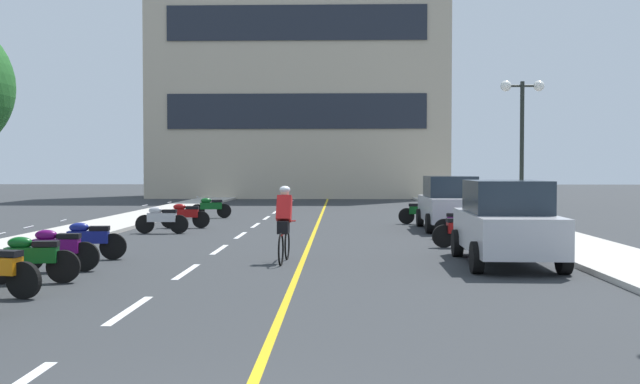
{
  "coord_description": "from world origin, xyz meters",
  "views": [
    {
      "loc": [
        1.09,
        -4.57,
        2.08
      ],
      "look_at": [
        0.45,
        18.59,
        1.33
      ],
      "focal_mm": 41.04,
      "sensor_mm": 36.0,
      "label": 1
    }
  ],
  "objects_px": {
    "motorcycle_5": "(88,239)",
    "motorcycle_9": "(185,215)",
    "motorcycle_6": "(465,230)",
    "cyclist_rider": "(284,222)",
    "motorcycle_7": "(464,224)",
    "motorcycle_8": "(161,219)",
    "parked_car_near": "(506,222)",
    "motorcycle_10": "(422,212)",
    "street_lamp_mid": "(522,119)",
    "motorcycle_11": "(211,207)",
    "parked_car_mid": "(450,203)",
    "motorcycle_3": "(31,258)",
    "motorcycle_4": "(56,248)"
  },
  "relations": [
    {
      "from": "motorcycle_5",
      "to": "motorcycle_9",
      "type": "relative_size",
      "value": 1.0
    },
    {
      "from": "motorcycle_6",
      "to": "cyclist_rider",
      "type": "xyz_separation_m",
      "value": [
        -4.51,
        -3.15,
        0.41
      ]
    },
    {
      "from": "motorcycle_7",
      "to": "motorcycle_8",
      "type": "height_order",
      "value": "same"
    },
    {
      "from": "motorcycle_9",
      "to": "parked_car_near",
      "type": "bearing_deg",
      "value": -46.26
    },
    {
      "from": "motorcycle_6",
      "to": "motorcycle_5",
      "type": "bearing_deg",
      "value": -162.45
    },
    {
      "from": "motorcycle_9",
      "to": "motorcycle_10",
      "type": "distance_m",
      "value": 8.69
    },
    {
      "from": "street_lamp_mid",
      "to": "motorcycle_9",
      "type": "xyz_separation_m",
      "value": [
        -11.52,
        0.44,
        -3.26
      ]
    },
    {
      "from": "motorcycle_11",
      "to": "cyclist_rider",
      "type": "xyz_separation_m",
      "value": [
        4.17,
        -14.23,
        0.41
      ]
    },
    {
      "from": "parked_car_near",
      "to": "parked_car_mid",
      "type": "relative_size",
      "value": 1.01
    },
    {
      "from": "motorcycle_3",
      "to": "motorcycle_5",
      "type": "xyz_separation_m",
      "value": [
        -0.16,
        3.41,
        0.0
      ]
    },
    {
      "from": "motorcycle_4",
      "to": "motorcycle_9",
      "type": "relative_size",
      "value": 1.0
    },
    {
      "from": "parked_car_near",
      "to": "motorcycle_6",
      "type": "height_order",
      "value": "parked_car_near"
    },
    {
      "from": "motorcycle_10",
      "to": "motorcycle_11",
      "type": "relative_size",
      "value": 1.02
    },
    {
      "from": "motorcycle_5",
      "to": "motorcycle_11",
      "type": "relative_size",
      "value": 1.02
    },
    {
      "from": "street_lamp_mid",
      "to": "motorcycle_7",
      "type": "relative_size",
      "value": 2.96
    },
    {
      "from": "street_lamp_mid",
      "to": "motorcycle_7",
      "type": "height_order",
      "value": "street_lamp_mid"
    },
    {
      "from": "motorcycle_8",
      "to": "motorcycle_10",
      "type": "distance_m",
      "value": 9.69
    },
    {
      "from": "motorcycle_5",
      "to": "motorcycle_7",
      "type": "xyz_separation_m",
      "value": [
        9.33,
        4.96,
        0.0
      ]
    },
    {
      "from": "motorcycle_3",
      "to": "motorcycle_4",
      "type": "height_order",
      "value": "same"
    },
    {
      "from": "motorcycle_8",
      "to": "cyclist_rider",
      "type": "xyz_separation_m",
      "value": [
        4.46,
        -7.03,
        0.41
      ]
    },
    {
      "from": "motorcycle_11",
      "to": "cyclist_rider",
      "type": "bearing_deg",
      "value": -73.65
    },
    {
      "from": "motorcycle_7",
      "to": "street_lamp_mid",
      "type": "bearing_deg",
      "value": 53.84
    },
    {
      "from": "motorcycle_6",
      "to": "motorcycle_7",
      "type": "bearing_deg",
      "value": 81.28
    },
    {
      "from": "street_lamp_mid",
      "to": "motorcycle_3",
      "type": "height_order",
      "value": "street_lamp_mid"
    },
    {
      "from": "motorcycle_3",
      "to": "cyclist_rider",
      "type": "distance_m",
      "value": 5.35
    },
    {
      "from": "motorcycle_9",
      "to": "cyclist_rider",
      "type": "relative_size",
      "value": 0.96
    },
    {
      "from": "parked_car_near",
      "to": "cyclist_rider",
      "type": "distance_m",
      "value": 4.83
    },
    {
      "from": "motorcycle_5",
      "to": "motorcycle_4",
      "type": "bearing_deg",
      "value": -89.58
    },
    {
      "from": "motorcycle_10",
      "to": "cyclist_rider",
      "type": "height_order",
      "value": "cyclist_rider"
    },
    {
      "from": "motorcycle_10",
      "to": "cyclist_rider",
      "type": "relative_size",
      "value": 0.96
    },
    {
      "from": "street_lamp_mid",
      "to": "motorcycle_3",
      "type": "distance_m",
      "value": 16.95
    },
    {
      "from": "parked_car_mid",
      "to": "motorcycle_6",
      "type": "height_order",
      "value": "parked_car_mid"
    },
    {
      "from": "street_lamp_mid",
      "to": "parked_car_mid",
      "type": "bearing_deg",
      "value": -179.94
    },
    {
      "from": "motorcycle_6",
      "to": "motorcycle_11",
      "type": "xyz_separation_m",
      "value": [
        -8.69,
        11.08,
        0.0
      ]
    },
    {
      "from": "motorcycle_6",
      "to": "motorcycle_9",
      "type": "xyz_separation_m",
      "value": [
        -8.68,
        6.01,
        0.0
      ]
    },
    {
      "from": "motorcycle_9",
      "to": "cyclist_rider",
      "type": "bearing_deg",
      "value": -65.54
    },
    {
      "from": "parked_car_mid",
      "to": "motorcycle_8",
      "type": "relative_size",
      "value": 2.47
    },
    {
      "from": "motorcycle_6",
      "to": "cyclist_rider",
      "type": "distance_m",
      "value": 5.52
    },
    {
      "from": "parked_car_mid",
      "to": "cyclist_rider",
      "type": "bearing_deg",
      "value": -119.59
    },
    {
      "from": "motorcycle_5",
      "to": "motorcycle_7",
      "type": "height_order",
      "value": "same"
    },
    {
      "from": "motorcycle_3",
      "to": "motorcycle_7",
      "type": "bearing_deg",
      "value": 42.4
    },
    {
      "from": "parked_car_near",
      "to": "motorcycle_3",
      "type": "distance_m",
      "value": 9.61
    },
    {
      "from": "motorcycle_5",
      "to": "motorcycle_7",
      "type": "bearing_deg",
      "value": 28.01
    },
    {
      "from": "motorcycle_7",
      "to": "motorcycle_10",
      "type": "height_order",
      "value": "same"
    },
    {
      "from": "motorcycle_8",
      "to": "cyclist_rider",
      "type": "height_order",
      "value": "cyclist_rider"
    },
    {
      "from": "parked_car_near",
      "to": "motorcycle_6",
      "type": "relative_size",
      "value": 2.49
    },
    {
      "from": "motorcycle_9",
      "to": "cyclist_rider",
      "type": "distance_m",
      "value": 10.07
    },
    {
      "from": "motorcycle_8",
      "to": "motorcycle_11",
      "type": "xyz_separation_m",
      "value": [
        0.29,
        7.2,
        0.0
      ]
    },
    {
      "from": "motorcycle_4",
      "to": "motorcycle_6",
      "type": "relative_size",
      "value": 1.0
    },
    {
      "from": "motorcycle_6",
      "to": "motorcycle_11",
      "type": "height_order",
      "value": "same"
    }
  ]
}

